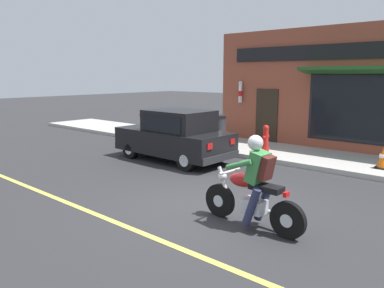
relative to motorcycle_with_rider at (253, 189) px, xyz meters
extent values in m
plane|color=#2B2B2D|center=(0.36, 1.21, -0.68)|extent=(80.00, 80.00, 0.00)
cube|color=#ADAAA3|center=(5.77, 4.21, -0.61)|extent=(2.60, 22.00, 0.14)
cube|color=#D1C64C|center=(-1.44, 4.21, -0.67)|extent=(0.12, 19.80, 0.01)
cube|color=brown|center=(7.32, 1.28, 1.42)|extent=(0.50, 9.12, 4.20)
cube|color=black|center=(7.05, 0.14, 0.87)|extent=(0.04, 3.83, 2.10)
cube|color=black|center=(7.07, 0.14, 0.87)|extent=(0.02, 4.01, 2.20)
cube|color=#2D2319|center=(7.05, 3.79, 0.37)|extent=(0.04, 0.90, 2.10)
cube|color=#235623|center=(6.72, 0.14, 2.07)|extent=(0.81, 4.38, 0.24)
cube|color=black|center=(7.04, 1.28, 2.67)|extent=(0.06, 7.75, 0.50)
cylinder|color=white|center=(6.97, 4.93, 1.22)|extent=(0.14, 0.14, 0.70)
cylinder|color=red|center=(6.97, 4.93, 1.22)|extent=(0.15, 0.15, 0.20)
sphere|color=silver|center=(6.97, 4.93, 1.62)|extent=(0.16, 0.16, 0.16)
cylinder|color=black|center=(0.03, 0.72, -0.37)|extent=(0.13, 0.62, 0.62)
cylinder|color=silver|center=(0.03, 0.72, -0.37)|extent=(0.13, 0.22, 0.22)
cylinder|color=black|center=(-0.03, -0.68, -0.37)|extent=(0.13, 0.62, 0.62)
cylinder|color=silver|center=(-0.03, -0.68, -0.37)|extent=(0.13, 0.22, 0.22)
cube|color=silver|center=(0.00, -0.03, -0.29)|extent=(0.30, 0.41, 0.24)
ellipsoid|color=#B21919|center=(0.01, 0.22, 0.12)|extent=(0.32, 0.53, 0.24)
cube|color=black|center=(-0.01, -0.26, 0.08)|extent=(0.28, 0.57, 0.10)
cylinder|color=silver|center=(0.03, 0.62, -0.05)|extent=(0.08, 0.33, 0.68)
cylinder|color=silver|center=(0.02, 0.50, 0.23)|extent=(0.56, 0.06, 0.04)
sphere|color=silver|center=(0.03, 0.67, 0.11)|extent=(0.16, 0.16, 0.16)
cylinder|color=silver|center=(0.14, -0.43, -0.39)|extent=(0.10, 0.55, 0.08)
cube|color=red|center=(-0.03, -0.63, 0.05)|extent=(0.12, 0.07, 0.08)
cylinder|color=#282D4C|center=(-0.19, -0.09, -0.25)|extent=(0.16, 0.36, 0.71)
cylinder|color=#282D4C|center=(0.17, -0.11, -0.25)|extent=(0.16, 0.36, 0.71)
cube|color=#387F42|center=(-0.01, -0.08, 0.40)|extent=(0.35, 0.34, 0.57)
cylinder|color=#387F42|center=(-0.19, 0.17, 0.44)|extent=(0.11, 0.52, 0.26)
cylinder|color=#387F42|center=(0.20, 0.15, 0.44)|extent=(0.11, 0.52, 0.26)
sphere|color=silver|center=(0.00, -0.02, 0.81)|extent=(0.26, 0.26, 0.26)
cube|color=#4C1E19|center=(-0.01, -0.24, 0.42)|extent=(0.29, 0.25, 0.42)
cylinder|color=black|center=(2.17, 5.84, -0.38)|extent=(0.19, 0.60, 0.60)
cylinder|color=silver|center=(2.17, 5.84, -0.38)|extent=(0.21, 0.33, 0.33)
cylinder|color=black|center=(3.61, 5.81, -0.38)|extent=(0.19, 0.60, 0.60)
cylinder|color=silver|center=(3.61, 5.81, -0.38)|extent=(0.21, 0.33, 0.33)
cylinder|color=black|center=(2.13, 3.44, -0.38)|extent=(0.19, 0.60, 0.60)
cylinder|color=silver|center=(2.13, 3.44, -0.38)|extent=(0.21, 0.33, 0.33)
cylinder|color=black|center=(3.57, 3.41, -0.38)|extent=(0.19, 0.60, 0.60)
cylinder|color=silver|center=(3.57, 3.41, -0.38)|extent=(0.21, 0.33, 0.33)
cube|color=black|center=(2.87, 4.63, -0.08)|extent=(1.71, 3.73, 0.70)
cube|color=black|center=(2.86, 4.38, 0.56)|extent=(1.48, 1.93, 0.66)
cube|color=black|center=(2.88, 5.25, 0.51)|extent=(1.33, 0.37, 0.51)
cube|color=black|center=(2.14, 4.39, 0.54)|extent=(0.06, 1.52, 0.46)
cube|color=black|center=(3.59, 4.36, 0.54)|extent=(0.06, 1.52, 0.46)
cube|color=silver|center=(2.40, 6.50, 0.04)|extent=(0.24, 0.04, 0.14)
cube|color=red|center=(2.33, 2.78, 0.06)|extent=(0.20, 0.04, 0.16)
cube|color=silver|center=(3.41, 6.48, 0.04)|extent=(0.24, 0.04, 0.14)
cube|color=red|center=(3.34, 2.76, 0.06)|extent=(0.20, 0.04, 0.16)
cube|color=#28282B|center=(2.90, 6.46, -0.33)|extent=(1.61, 0.15, 0.20)
cube|color=#28282B|center=(2.83, 2.80, -0.33)|extent=(1.61, 0.15, 0.20)
cube|color=black|center=(5.36, -0.72, -0.52)|extent=(0.36, 0.36, 0.04)
cone|color=orange|center=(5.36, -0.72, -0.22)|extent=(0.28, 0.28, 0.56)
cylinder|color=white|center=(5.36, -0.72, -0.20)|extent=(0.20, 0.20, 0.08)
cylinder|color=red|center=(5.27, 2.78, -0.46)|extent=(0.24, 0.24, 0.16)
cylinder|color=red|center=(5.27, 2.78, -0.09)|extent=(0.18, 0.18, 0.58)
sphere|color=red|center=(5.27, 2.78, 0.24)|extent=(0.20, 0.20, 0.20)
cylinder|color=red|center=(5.14, 2.78, -0.04)|extent=(0.10, 0.08, 0.08)
cylinder|color=red|center=(5.40, 2.78, -0.04)|extent=(0.10, 0.08, 0.08)
cylinder|color=#2D2D33|center=(5.90, 5.16, -0.09)|extent=(0.52, 0.52, 0.90)
cylinder|color=black|center=(5.90, 5.16, 0.40)|extent=(0.56, 0.56, 0.08)
camera|label=1|loc=(-5.33, -3.23, 1.92)|focal=35.00mm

